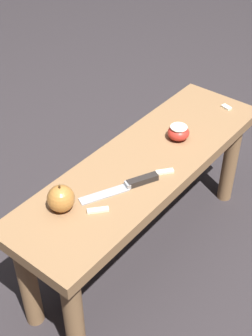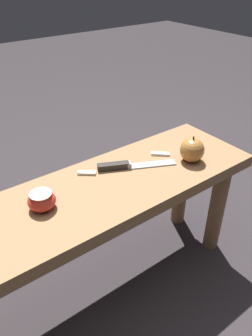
{
  "view_description": "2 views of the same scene",
  "coord_description": "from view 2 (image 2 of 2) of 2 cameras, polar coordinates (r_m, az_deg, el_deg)",
  "views": [
    {
      "loc": [
        -0.95,
        -0.69,
        1.36
      ],
      "look_at": [
        -0.1,
        -0.0,
        0.46
      ],
      "focal_mm": 50.0,
      "sensor_mm": 36.0,
      "label": 1
    },
    {
      "loc": [
        0.39,
        0.65,
        1.0
      ],
      "look_at": [
        -0.1,
        -0.0,
        0.46
      ],
      "focal_mm": 35.0,
      "sensor_mm": 36.0,
      "label": 2
    }
  ],
  "objects": [
    {
      "name": "apple_whole",
      "position": [
        1.07,
        11.43,
        3.08
      ],
      "size": [
        0.08,
        0.08,
        0.09
      ],
      "color": "#B27233",
      "rests_on": "wooden_bench"
    },
    {
      "name": "apple_slice_near_bowl",
      "position": [
        1.01,
        -6.86,
        -0.85
      ],
      "size": [
        0.05,
        0.05,
        0.01
      ],
      "color": "white",
      "rests_on": "wooden_bench"
    },
    {
      "name": "knife",
      "position": [
        1.03,
        -0.17,
        0.43
      ],
      "size": [
        0.24,
        0.13,
        0.02
      ],
      "rotation": [
        0.0,
        0.0,
        2.69
      ],
      "color": "#9EA0A5",
      "rests_on": "wooden_bench"
    },
    {
      "name": "apple_cut",
      "position": [
        0.89,
        -14.47,
        -5.5
      ],
      "size": [
        0.07,
        0.07,
        0.05
      ],
      "color": "red",
      "rests_on": "wooden_bench"
    },
    {
      "name": "ground_plane",
      "position": [
        1.25,
        -3.79,
        -19.61
      ],
      "size": [
        8.0,
        8.0,
        0.0
      ],
      "primitive_type": "plane",
      "color": "#2D282B"
    },
    {
      "name": "apple_slice_center",
      "position": [
        1.1,
        6.01,
        2.46
      ],
      "size": [
        0.06,
        0.05,
        0.01
      ],
      "color": "white",
      "rests_on": "wooden_bench"
    },
    {
      "name": "wooden_bench",
      "position": [
        1.0,
        -4.52,
        -7.42
      ],
      "size": [
        1.03,
        0.31,
        0.43
      ],
      "color": "olive",
      "rests_on": "ground_plane"
    }
  ]
}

